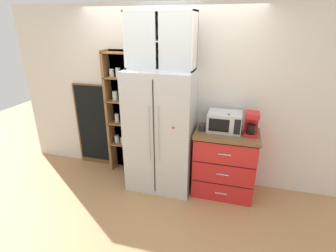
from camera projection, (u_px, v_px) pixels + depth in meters
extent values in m
plane|color=tan|center=(161.00, 183.00, 3.94)|extent=(10.65, 10.65, 0.00)
cube|color=silver|center=(168.00, 96.00, 3.82)|extent=(4.95, 0.10, 2.55)
cube|color=silver|center=(161.00, 131.00, 3.64)|extent=(0.92, 0.65, 1.73)
cube|color=black|center=(154.00, 140.00, 3.34)|extent=(0.01, 0.01, 1.59)
cylinder|color=silver|center=(149.00, 134.00, 3.32)|extent=(0.02, 0.02, 0.78)
cylinder|color=silver|center=(158.00, 135.00, 3.29)|extent=(0.02, 0.02, 0.78)
cube|color=red|center=(173.00, 128.00, 3.20)|extent=(0.02, 0.01, 0.02)
cube|color=brown|center=(124.00, 112.00, 4.08)|extent=(0.48, 0.04, 1.93)
cube|color=olive|center=(109.00, 113.00, 4.03)|extent=(0.04, 0.20, 1.93)
cube|color=olive|center=(133.00, 116.00, 3.93)|extent=(0.04, 0.20, 1.93)
cube|color=olive|center=(123.00, 144.00, 4.16)|extent=(0.42, 0.20, 0.02)
cylinder|color=silver|center=(117.00, 139.00, 4.17)|extent=(0.08, 0.08, 0.11)
cylinder|color=#E0C67F|center=(117.00, 140.00, 4.18)|extent=(0.07, 0.07, 0.08)
cylinder|color=#B2B2B7|center=(117.00, 136.00, 4.15)|extent=(0.07, 0.07, 0.01)
cylinder|color=silver|center=(123.00, 141.00, 4.13)|extent=(0.08, 0.08, 0.10)
cylinder|color=brown|center=(123.00, 141.00, 4.14)|extent=(0.07, 0.07, 0.07)
cylinder|color=#B2B2B7|center=(123.00, 137.00, 4.11)|extent=(0.08, 0.08, 0.01)
cylinder|color=silver|center=(130.00, 140.00, 4.10)|extent=(0.07, 0.07, 0.14)
cylinder|color=beige|center=(130.00, 142.00, 4.11)|extent=(0.06, 0.06, 0.09)
cylinder|color=#B2B2B7|center=(129.00, 136.00, 4.07)|extent=(0.07, 0.07, 0.01)
cube|color=olive|center=(122.00, 123.00, 4.03)|extent=(0.42, 0.20, 0.02)
cylinder|color=silver|center=(117.00, 118.00, 4.03)|extent=(0.07, 0.07, 0.13)
cylinder|color=#2D2D2D|center=(117.00, 119.00, 4.04)|extent=(0.06, 0.06, 0.09)
cylinder|color=#B2B2B7|center=(117.00, 114.00, 4.00)|extent=(0.06, 0.06, 0.01)
cylinder|color=silver|center=(127.00, 119.00, 4.00)|extent=(0.07, 0.07, 0.12)
cylinder|color=#B77A38|center=(127.00, 120.00, 4.00)|extent=(0.06, 0.06, 0.08)
cylinder|color=#B2B2B7|center=(127.00, 115.00, 3.97)|extent=(0.06, 0.06, 0.01)
cube|color=olive|center=(120.00, 101.00, 3.90)|extent=(0.42, 0.20, 0.02)
cylinder|color=silver|center=(115.00, 96.00, 3.90)|extent=(0.08, 0.08, 0.13)
cylinder|color=#382316|center=(115.00, 97.00, 3.90)|extent=(0.07, 0.07, 0.09)
cylinder|color=#B2B2B7|center=(115.00, 91.00, 3.87)|extent=(0.08, 0.08, 0.01)
cylinder|color=silver|center=(125.00, 96.00, 3.86)|extent=(0.08, 0.08, 0.14)
cylinder|color=white|center=(125.00, 98.00, 3.87)|extent=(0.07, 0.07, 0.09)
cylinder|color=#B2B2B7|center=(125.00, 92.00, 3.84)|extent=(0.07, 0.07, 0.01)
cube|color=olive|center=(118.00, 78.00, 3.76)|extent=(0.42, 0.20, 0.02)
cylinder|color=silver|center=(112.00, 73.00, 3.77)|extent=(0.07, 0.07, 0.11)
cylinder|color=#CCB78C|center=(112.00, 74.00, 3.78)|extent=(0.06, 0.06, 0.07)
cylinder|color=#B2B2B7|center=(111.00, 69.00, 3.75)|extent=(0.07, 0.07, 0.01)
cylinder|color=silver|center=(118.00, 73.00, 3.72)|extent=(0.07, 0.07, 0.13)
cylinder|color=white|center=(118.00, 74.00, 3.73)|extent=(0.06, 0.06, 0.09)
cylinder|color=#B2B2B7|center=(118.00, 68.00, 3.69)|extent=(0.07, 0.07, 0.01)
cube|color=olive|center=(117.00, 53.00, 3.63)|extent=(0.42, 0.20, 0.02)
cube|color=red|center=(224.00, 164.00, 3.61)|extent=(0.82, 0.55, 0.89)
cube|color=brown|center=(227.00, 134.00, 3.44)|extent=(0.85, 0.58, 0.04)
cube|color=black|center=(222.00, 185.00, 3.42)|extent=(0.80, 0.00, 0.01)
cube|color=silver|center=(221.00, 194.00, 3.46)|extent=(0.16, 0.01, 0.01)
cube|color=black|center=(224.00, 165.00, 3.31)|extent=(0.80, 0.00, 0.01)
cube|color=silver|center=(223.00, 175.00, 3.35)|extent=(0.16, 0.01, 0.01)
cube|color=black|center=(225.00, 145.00, 3.20)|extent=(0.80, 0.00, 0.01)
cube|color=silver|center=(224.00, 155.00, 3.24)|extent=(0.16, 0.01, 0.01)
cube|color=silver|center=(224.00, 121.00, 3.44)|extent=(0.44, 0.32, 0.26)
cube|color=black|center=(219.00, 125.00, 3.31)|extent=(0.26, 0.01, 0.17)
cube|color=black|center=(237.00, 127.00, 3.25)|extent=(0.08, 0.01, 0.20)
cube|color=red|center=(250.00, 134.00, 3.33)|extent=(0.17, 0.20, 0.03)
cube|color=red|center=(251.00, 123.00, 3.35)|extent=(0.17, 0.06, 0.30)
cube|color=red|center=(253.00, 115.00, 3.24)|extent=(0.17, 0.20, 0.06)
cylinder|color=black|center=(251.00, 129.00, 3.30)|extent=(0.11, 0.11, 0.12)
cylinder|color=#2D2D33|center=(202.00, 128.00, 3.46)|extent=(0.08, 0.08, 0.09)
torus|color=#2D2D33|center=(206.00, 128.00, 3.45)|extent=(0.05, 0.01, 0.05)
cylinder|color=#8CA37F|center=(227.00, 129.00, 3.41)|extent=(0.08, 0.08, 0.09)
torus|color=#8CA37F|center=(232.00, 129.00, 3.40)|extent=(0.05, 0.01, 0.05)
cylinder|color=#285B33|center=(228.00, 126.00, 3.42)|extent=(0.06, 0.06, 0.16)
cone|color=#285B33|center=(228.00, 120.00, 3.39)|extent=(0.06, 0.06, 0.04)
cylinder|color=#285B33|center=(229.00, 118.00, 3.38)|extent=(0.03, 0.03, 0.07)
cylinder|color=black|center=(229.00, 115.00, 3.36)|extent=(0.03, 0.03, 0.01)
cylinder|color=silver|center=(228.00, 127.00, 3.36)|extent=(0.06, 0.06, 0.19)
cone|color=silver|center=(228.00, 120.00, 3.32)|extent=(0.06, 0.06, 0.04)
cylinder|color=silver|center=(228.00, 117.00, 3.31)|extent=(0.02, 0.02, 0.07)
cylinder|color=black|center=(229.00, 115.00, 3.30)|extent=(0.02, 0.02, 0.01)
cube|color=silver|center=(164.00, 40.00, 3.34)|extent=(0.88, 0.02, 0.70)
cube|color=silver|center=(160.00, 11.00, 3.08)|extent=(0.88, 0.32, 0.02)
cube|color=silver|center=(161.00, 68.00, 3.33)|extent=(0.88, 0.32, 0.02)
cube|color=silver|center=(129.00, 40.00, 3.31)|extent=(0.02, 0.32, 0.70)
cube|color=silver|center=(195.00, 41.00, 3.10)|extent=(0.02, 0.32, 0.70)
cube|color=silver|center=(161.00, 41.00, 3.20)|extent=(0.85, 0.30, 0.02)
cube|color=silver|center=(140.00, 41.00, 3.12)|extent=(0.40, 0.01, 0.66)
cube|color=silver|center=(175.00, 42.00, 3.01)|extent=(0.40, 0.01, 0.66)
cylinder|color=silver|center=(139.00, 66.00, 3.40)|extent=(0.05, 0.05, 0.00)
cylinder|color=silver|center=(139.00, 64.00, 3.39)|extent=(0.01, 0.01, 0.07)
cone|color=silver|center=(138.00, 59.00, 3.37)|extent=(0.06, 0.06, 0.05)
cylinder|color=silver|center=(153.00, 67.00, 3.35)|extent=(0.05, 0.05, 0.00)
cylinder|color=silver|center=(153.00, 64.00, 3.34)|extent=(0.01, 0.01, 0.07)
cone|color=silver|center=(153.00, 60.00, 3.32)|extent=(0.06, 0.06, 0.05)
cylinder|color=silver|center=(169.00, 68.00, 3.30)|extent=(0.05, 0.05, 0.00)
cylinder|color=silver|center=(169.00, 65.00, 3.29)|extent=(0.01, 0.01, 0.07)
cone|color=silver|center=(169.00, 60.00, 3.26)|extent=(0.06, 0.06, 0.05)
cylinder|color=silver|center=(184.00, 68.00, 3.25)|extent=(0.05, 0.05, 0.00)
cylinder|color=silver|center=(184.00, 66.00, 3.24)|extent=(0.01, 0.01, 0.07)
cone|color=silver|center=(184.00, 61.00, 3.21)|extent=(0.06, 0.06, 0.05)
cylinder|color=white|center=(141.00, 37.00, 3.25)|extent=(0.06, 0.06, 0.07)
cylinder|color=white|center=(161.00, 37.00, 3.19)|extent=(0.06, 0.06, 0.07)
cylinder|color=white|center=(181.00, 38.00, 3.12)|extent=(0.06, 0.06, 0.07)
cube|color=brown|center=(93.00, 125.00, 4.29)|extent=(0.60, 0.04, 1.39)
cube|color=black|center=(93.00, 124.00, 4.26)|extent=(0.54, 0.01, 1.29)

